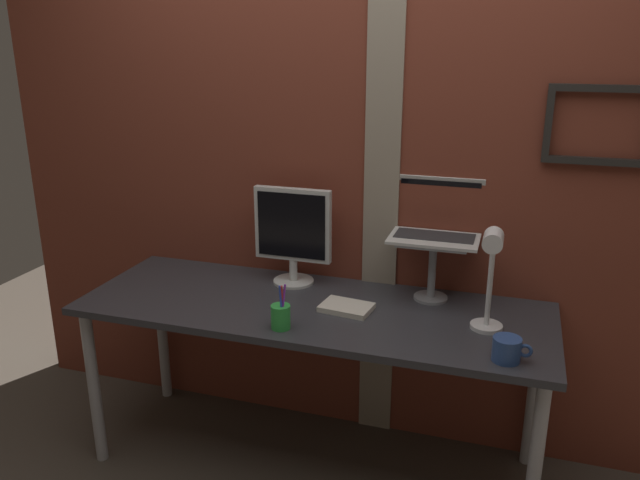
# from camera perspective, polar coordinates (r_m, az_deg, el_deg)

# --- Properties ---
(ground_plane) EXTENTS (6.00, 6.00, 0.00)m
(ground_plane) POSITION_cam_1_polar(r_m,az_deg,el_deg) (2.91, 1.21, -19.89)
(ground_plane) COLOR #4C4238
(brick_wall_back) EXTENTS (3.46, 0.16, 2.41)m
(brick_wall_back) POSITION_cam_1_polar(r_m,az_deg,el_deg) (2.77, 3.87, 5.74)
(brick_wall_back) COLOR brown
(brick_wall_back) RESTS_ON ground_plane
(desk) EXTENTS (1.92, 0.67, 0.74)m
(desk) POSITION_cam_1_polar(r_m,az_deg,el_deg) (2.60, -0.68, -7.43)
(desk) COLOR #333338
(desk) RESTS_ON ground_plane
(monitor) EXTENTS (0.34, 0.18, 0.43)m
(monitor) POSITION_cam_1_polar(r_m,az_deg,el_deg) (2.73, -2.49, 0.87)
(monitor) COLOR silver
(monitor) RESTS_ON desk
(laptop_stand) EXTENTS (0.28, 0.22, 0.26)m
(laptop_stand) POSITION_cam_1_polar(r_m,az_deg,el_deg) (2.61, 10.19, -1.80)
(laptop_stand) COLOR gray
(laptop_stand) RESTS_ON desk
(laptop) EXTENTS (0.36, 0.30, 0.24)m
(laptop) POSITION_cam_1_polar(r_m,az_deg,el_deg) (2.64, 10.60, 1.82)
(laptop) COLOR silver
(laptop) RESTS_ON laptop_stand
(desk_lamp) EXTENTS (0.12, 0.20, 0.41)m
(desk_lamp) POSITION_cam_1_polar(r_m,az_deg,el_deg) (2.32, 15.24, -2.56)
(desk_lamp) COLOR white
(desk_lamp) RESTS_ON desk
(pen_cup) EXTENTS (0.07, 0.07, 0.18)m
(pen_cup) POSITION_cam_1_polar(r_m,az_deg,el_deg) (2.37, -3.58, -6.92)
(pen_cup) COLOR green
(pen_cup) RESTS_ON desk
(coffee_mug) EXTENTS (0.13, 0.10, 0.08)m
(coffee_mug) POSITION_cam_1_polar(r_m,az_deg,el_deg) (2.23, 16.62, -9.49)
(coffee_mug) COLOR #2D4C8C
(coffee_mug) RESTS_ON desk
(paper_clutter_stack) EXTENTS (0.22, 0.16, 0.02)m
(paper_clutter_stack) POSITION_cam_1_polar(r_m,az_deg,el_deg) (2.53, 2.42, -6.13)
(paper_clutter_stack) COLOR silver
(paper_clutter_stack) RESTS_ON desk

